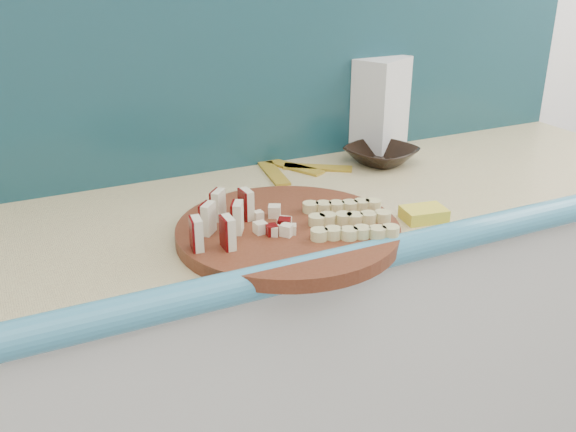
# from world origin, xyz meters

# --- Properties ---
(kitchen_counter) EXTENTS (2.20, 0.63, 0.91)m
(kitchen_counter) POSITION_xyz_m (0.10, 1.50, 0.46)
(kitchen_counter) COLOR silver
(kitchen_counter) RESTS_ON ground
(backsplash) EXTENTS (2.20, 0.02, 0.50)m
(backsplash) POSITION_xyz_m (0.10, 1.79, 1.16)
(backsplash) COLOR teal
(backsplash) RESTS_ON kitchen_counter
(cutting_board) EXTENTS (0.56, 0.56, 0.03)m
(cutting_board) POSITION_xyz_m (0.08, 1.34, 0.92)
(cutting_board) COLOR #4D2010
(cutting_board) RESTS_ON kitchen_counter
(apple_wedges) EXTENTS (0.16, 0.17, 0.06)m
(apple_wedges) POSITION_xyz_m (-0.04, 1.36, 0.97)
(apple_wedges) COLOR beige
(apple_wedges) RESTS_ON cutting_board
(apple_chunks) EXTENTS (0.07, 0.07, 0.02)m
(apple_chunks) POSITION_xyz_m (0.06, 1.35, 0.95)
(apple_chunks) COLOR beige
(apple_chunks) RESTS_ON cutting_board
(banana_slices) EXTENTS (0.20, 0.20, 0.02)m
(banana_slices) POSITION_xyz_m (0.20, 1.30, 0.95)
(banana_slices) COLOR #CBC07C
(banana_slices) RESTS_ON cutting_board
(brown_bowl) EXTENTS (0.22, 0.22, 0.04)m
(brown_bowl) POSITION_xyz_m (0.51, 1.65, 0.93)
(brown_bowl) COLOR black
(brown_bowl) RESTS_ON kitchen_counter
(flour_bag) EXTENTS (0.18, 0.16, 0.25)m
(flour_bag) POSITION_xyz_m (0.57, 1.76, 1.04)
(flour_bag) COLOR silver
(flour_bag) RESTS_ON kitchen_counter
(sponge) EXTENTS (0.10, 0.08, 0.03)m
(sponge) POSITION_xyz_m (0.38, 1.29, 0.92)
(sponge) COLOR yellow
(sponge) RESTS_ON kitchen_counter
(banana_peel) EXTENTS (0.24, 0.20, 0.01)m
(banana_peel) POSITION_xyz_m (0.28, 1.69, 0.91)
(banana_peel) COLOR #B39722
(banana_peel) RESTS_ON kitchen_counter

